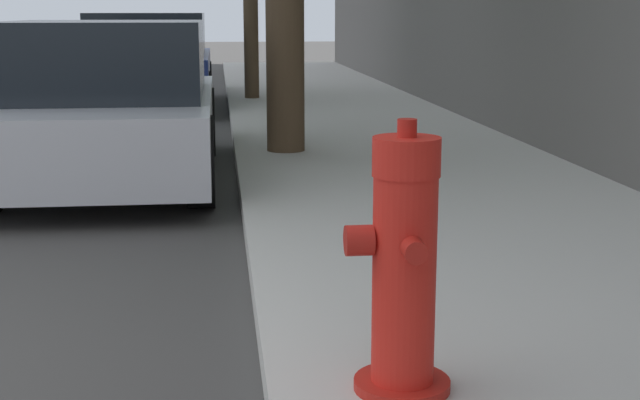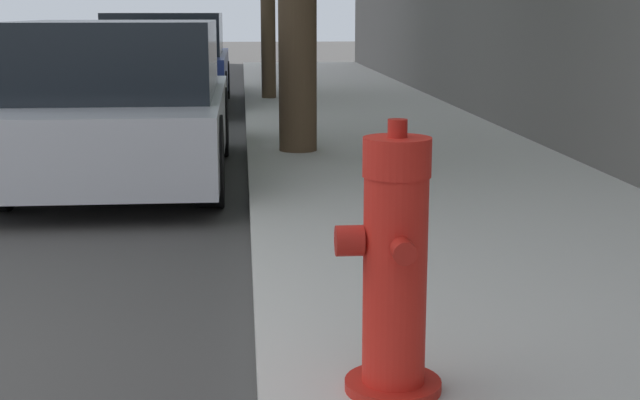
# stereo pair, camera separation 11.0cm
# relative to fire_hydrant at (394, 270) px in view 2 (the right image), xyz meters

# --- Properties ---
(sidewalk_slab) EXTENTS (2.88, 40.00, 0.14)m
(sidewalk_slab) POSITION_rel_fire_hydrant_xyz_m (0.98, 0.26, -0.50)
(sidewalk_slab) COLOR beige
(sidewalk_slab) RESTS_ON ground_plane
(fire_hydrant) EXTENTS (0.37, 0.37, 0.94)m
(fire_hydrant) POSITION_rel_fire_hydrant_xyz_m (0.00, 0.00, 0.00)
(fire_hydrant) COLOR red
(fire_hydrant) RESTS_ON sidewalk_slab
(parked_car_near) EXTENTS (1.75, 3.87, 1.35)m
(parked_car_near) POSITION_rel_fire_hydrant_xyz_m (-1.52, 4.82, 0.08)
(parked_car_near) COLOR #B7B7BC
(parked_car_near) RESTS_ON ground_plane
(parked_car_mid) EXTENTS (1.80, 3.94, 1.40)m
(parked_car_mid) POSITION_rel_fire_hydrant_xyz_m (-1.61, 10.75, 0.10)
(parked_car_mid) COLOR navy
(parked_car_mid) RESTS_ON ground_plane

